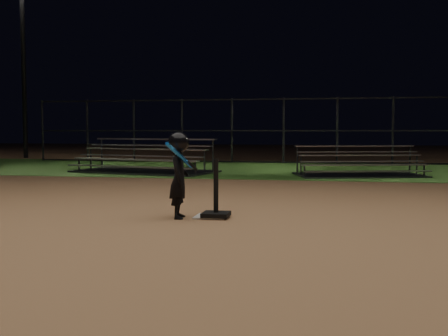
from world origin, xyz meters
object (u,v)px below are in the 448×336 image
batting_tee (216,206)px  bleacher_right (359,170)px  bleacher_left (144,166)px  home_plate (211,216)px  light_pole_left (22,49)px  child_batter (179,173)px

batting_tee → bleacher_right: 8.07m
bleacher_left → bleacher_right: size_ratio=1.21×
bleacher_left → home_plate: bearing=-51.2°
bleacher_left → light_pole_left: size_ratio=0.54×
batting_tee → bleacher_left: bearing=116.1°
batting_tee → child_batter: 0.71m
home_plate → bleacher_right: (2.53, 7.64, 0.16)m
batting_tee → bleacher_right: (2.44, 7.69, -0.01)m
home_plate → child_batter: 0.80m
home_plate → bleacher_right: size_ratio=0.12×
child_batter → bleacher_left: (-3.30, 7.90, -0.45)m
home_plate → bleacher_left: (-3.73, 7.74, 0.20)m
batting_tee → light_pole_left: (-12.08, 15.00, 4.77)m
batting_tee → light_pole_left: light_pole_left is taller
bleacher_left → bleacher_right: 6.26m
bleacher_right → light_pole_left: 16.95m
home_plate → batting_tee: bearing=-32.0°
child_batter → bleacher_left: bearing=12.1°
child_batter → light_pole_left: light_pole_left is taller
home_plate → light_pole_left: size_ratio=0.05×
bleacher_left → light_pole_left: 11.95m
child_batter → bleacher_left: 8.58m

